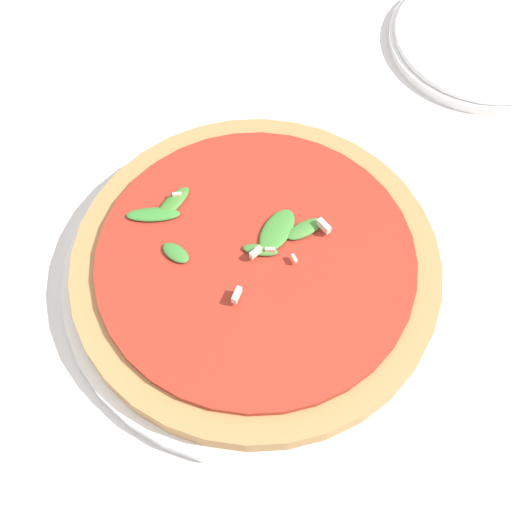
% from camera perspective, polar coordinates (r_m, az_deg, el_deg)
% --- Properties ---
extents(ground_plane, '(6.00, 6.00, 0.00)m').
position_cam_1_polar(ground_plane, '(0.63, -0.02, -1.73)').
color(ground_plane, silver).
extents(pizza_arugula_main, '(0.34, 0.34, 0.05)m').
position_cam_1_polar(pizza_arugula_main, '(0.62, -0.01, -0.61)').
color(pizza_arugula_main, white).
rests_on(pizza_arugula_main, ground_plane).
extents(side_plate_white, '(0.21, 0.21, 0.02)m').
position_cam_1_polar(side_plate_white, '(0.84, 17.86, 16.21)').
color(side_plate_white, white).
rests_on(side_plate_white, ground_plane).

